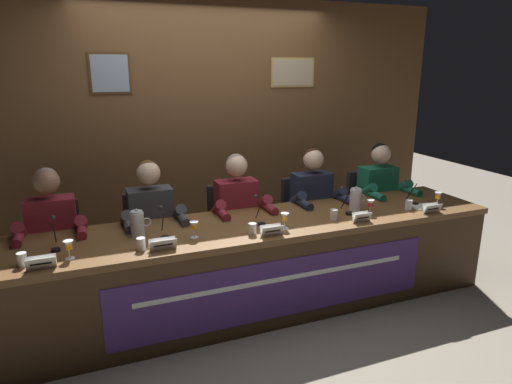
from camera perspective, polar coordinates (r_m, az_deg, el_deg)
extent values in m
plane|color=gray|center=(3.90, 0.00, -14.13)|extent=(12.00, 12.00, 0.00)
cube|color=brown|center=(4.71, -6.10, 7.75)|extent=(5.26, 0.12, 2.60)
cube|color=#4C3319|center=(4.45, -18.00, 14.08)|extent=(0.37, 0.02, 0.37)
cube|color=#8C99AD|center=(4.43, -17.99, 14.08)|extent=(0.33, 0.01, 0.33)
cube|color=tan|center=(4.94, 4.66, 14.84)|extent=(0.50, 0.02, 0.30)
cube|color=tan|center=(4.93, 4.73, 14.84)|extent=(0.46, 0.01, 0.26)
cube|color=brown|center=(3.60, 0.00, -4.22)|extent=(4.06, 0.81, 0.05)
cube|color=#402A16|center=(3.43, 2.43, -12.09)|extent=(4.00, 0.04, 0.69)
cube|color=#402A16|center=(4.78, 22.74, -5.10)|extent=(0.08, 0.73, 0.69)
cube|color=#4C2D7A|center=(3.42, 3.09, -12.15)|extent=(2.51, 0.01, 0.46)
cube|color=white|center=(3.38, 3.15, -10.97)|extent=(2.13, 0.00, 0.04)
cylinder|color=black|center=(4.14, -23.19, -13.47)|extent=(0.44, 0.44, 0.02)
cylinder|color=black|center=(4.05, -23.51, -10.90)|extent=(0.05, 0.05, 0.39)
cube|color=#232328|center=(3.96, -23.83, -8.18)|extent=(0.44, 0.44, 0.03)
cube|color=#232328|center=(4.07, -24.12, -4.05)|extent=(0.40, 0.05, 0.44)
cylinder|color=black|center=(3.74, -25.18, -13.29)|extent=(0.10, 0.10, 0.44)
cylinder|color=black|center=(3.73, -22.05, -13.02)|extent=(0.10, 0.10, 0.44)
cylinder|color=black|center=(3.76, -25.55, -8.58)|extent=(0.13, 0.34, 0.13)
cylinder|color=black|center=(3.75, -22.48, -8.30)|extent=(0.13, 0.34, 0.13)
cube|color=maroon|center=(3.83, -24.34, -4.16)|extent=(0.36, 0.20, 0.48)
sphere|color=#8E664C|center=(3.71, -24.99, 1.21)|extent=(0.19, 0.19, 0.19)
sphere|color=gray|center=(3.72, -25.01, 1.49)|extent=(0.17, 0.17, 0.17)
cylinder|color=maroon|center=(3.75, -27.63, -4.65)|extent=(0.09, 0.30, 0.25)
cylinder|color=maroon|center=(3.72, -21.20, -4.05)|extent=(0.09, 0.30, 0.25)
cylinder|color=maroon|center=(3.59, -27.89, -5.23)|extent=(0.07, 0.24, 0.07)
cylinder|color=maroon|center=(3.56, -21.18, -4.61)|extent=(0.07, 0.24, 0.07)
cube|color=white|center=(3.06, -25.55, -8.19)|extent=(0.17, 0.03, 0.08)
cube|color=white|center=(3.09, -25.52, -7.95)|extent=(0.17, 0.03, 0.08)
cube|color=black|center=(3.06, -25.56, -8.21)|extent=(0.12, 0.01, 0.01)
cylinder|color=white|center=(3.17, -22.45, -7.77)|extent=(0.06, 0.06, 0.00)
cylinder|color=white|center=(3.16, -22.50, -7.27)|extent=(0.01, 0.01, 0.05)
cone|color=white|center=(3.14, -22.62, -6.26)|extent=(0.06, 0.06, 0.06)
cylinder|color=orange|center=(3.14, -22.60, -6.37)|extent=(0.04, 0.04, 0.04)
cylinder|color=silver|center=(3.17, -27.49, -7.57)|extent=(0.06, 0.06, 0.08)
cylinder|color=silver|center=(3.18, -27.45, -7.85)|extent=(0.05, 0.05, 0.05)
cylinder|color=black|center=(3.33, -23.99, -6.71)|extent=(0.06, 0.06, 0.02)
cylinder|color=black|center=(3.35, -24.15, -4.73)|extent=(0.01, 0.13, 0.18)
sphere|color=#2D2D2D|center=(3.38, -24.29, -2.95)|extent=(0.03, 0.03, 0.03)
cylinder|color=black|center=(4.16, -12.59, -12.34)|extent=(0.44, 0.44, 0.02)
cylinder|color=black|center=(4.07, -12.76, -9.78)|extent=(0.05, 0.05, 0.39)
cube|color=#232328|center=(3.99, -12.94, -7.05)|extent=(0.44, 0.44, 0.03)
cube|color=#232328|center=(4.09, -13.58, -2.99)|extent=(0.40, 0.05, 0.44)
cylinder|color=black|center=(3.75, -13.42, -12.10)|extent=(0.10, 0.10, 0.44)
cylinder|color=black|center=(3.77, -10.36, -11.71)|extent=(0.10, 0.10, 0.44)
cylinder|color=black|center=(3.77, -14.02, -7.43)|extent=(0.13, 0.34, 0.13)
cylinder|color=black|center=(3.79, -11.01, -7.07)|extent=(0.13, 0.34, 0.13)
cube|color=#38383D|center=(3.85, -13.14, -3.02)|extent=(0.36, 0.20, 0.48)
sphere|color=beige|center=(3.73, -13.44, 2.35)|extent=(0.19, 0.19, 0.19)
sphere|color=#593819|center=(3.75, -13.49, 2.62)|extent=(0.17, 0.17, 0.17)
cylinder|color=#38383D|center=(3.73, -16.11, -3.53)|extent=(0.09, 0.30, 0.25)
cylinder|color=#38383D|center=(3.79, -9.78, -2.85)|extent=(0.09, 0.30, 0.25)
cylinder|color=#38383D|center=(3.57, -15.86, -4.06)|extent=(0.07, 0.24, 0.07)
cylinder|color=#38383D|center=(3.63, -9.26, -3.34)|extent=(0.07, 0.24, 0.07)
cube|color=white|center=(3.11, -11.66, -6.60)|extent=(0.18, 0.03, 0.08)
cube|color=white|center=(3.14, -11.77, -6.37)|extent=(0.18, 0.03, 0.08)
cube|color=black|center=(3.10, -11.65, -6.62)|extent=(0.13, 0.01, 0.01)
cylinder|color=white|center=(3.31, -7.78, -5.72)|extent=(0.06, 0.06, 0.00)
cylinder|color=white|center=(3.30, -7.80, -5.24)|extent=(0.01, 0.01, 0.05)
cone|color=white|center=(3.28, -7.84, -4.26)|extent=(0.06, 0.06, 0.06)
cylinder|color=orange|center=(3.28, -7.83, -4.37)|extent=(0.04, 0.04, 0.04)
cylinder|color=silver|center=(3.15, -14.33, -6.38)|extent=(0.06, 0.06, 0.08)
cylinder|color=silver|center=(3.16, -14.31, -6.67)|extent=(0.05, 0.05, 0.05)
cylinder|color=black|center=(3.32, -11.43, -5.67)|extent=(0.06, 0.06, 0.02)
cylinder|color=black|center=(3.34, -11.72, -3.70)|extent=(0.01, 0.13, 0.18)
sphere|color=#2D2D2D|center=(3.37, -11.99, -1.92)|extent=(0.03, 0.03, 0.03)
cylinder|color=black|center=(4.32, -2.52, -10.89)|extent=(0.44, 0.44, 0.02)
cylinder|color=black|center=(4.23, -2.55, -8.39)|extent=(0.05, 0.05, 0.39)
cube|color=#232328|center=(4.15, -2.58, -5.75)|extent=(0.44, 0.44, 0.03)
cube|color=#232328|center=(4.25, -3.51, -1.87)|extent=(0.40, 0.05, 0.44)
cylinder|color=black|center=(3.90, -2.25, -10.51)|extent=(0.10, 0.10, 0.44)
cylinder|color=black|center=(3.96, 0.52, -10.05)|extent=(0.10, 0.10, 0.44)
cylinder|color=black|center=(3.92, -3.02, -6.04)|extent=(0.13, 0.34, 0.13)
cylinder|color=black|center=(3.98, -0.28, -5.66)|extent=(0.13, 0.34, 0.13)
cube|color=maroon|center=(4.02, -2.50, -1.84)|extent=(0.36, 0.20, 0.48)
sphere|color=beige|center=(3.91, -2.47, 3.34)|extent=(0.19, 0.19, 0.19)
sphere|color=gray|center=(3.92, -2.54, 3.59)|extent=(0.17, 0.17, 0.17)
cylinder|color=maroon|center=(3.86, -4.96, -2.31)|extent=(0.09, 0.30, 0.25)
cylinder|color=maroon|center=(4.00, 0.82, -1.63)|extent=(0.09, 0.30, 0.25)
cylinder|color=maroon|center=(3.71, -4.25, -2.76)|extent=(0.07, 0.24, 0.07)
cylinder|color=maroon|center=(3.85, 1.73, -2.04)|extent=(0.07, 0.24, 0.07)
cube|color=white|center=(3.29, 2.13, -4.96)|extent=(0.17, 0.03, 0.08)
cube|color=white|center=(3.32, 1.89, -4.77)|extent=(0.17, 0.03, 0.08)
cube|color=black|center=(3.29, 2.15, -4.98)|extent=(0.12, 0.01, 0.01)
cylinder|color=white|center=(3.46, 3.65, -4.60)|extent=(0.06, 0.06, 0.00)
cylinder|color=white|center=(3.45, 3.66, -4.14)|extent=(0.01, 0.01, 0.05)
cone|color=white|center=(3.43, 3.67, -3.20)|extent=(0.06, 0.06, 0.06)
cylinder|color=orange|center=(3.44, 3.67, -3.30)|extent=(0.04, 0.04, 0.04)
cylinder|color=silver|center=(3.33, -0.45, -4.69)|extent=(0.06, 0.06, 0.08)
cylinder|color=silver|center=(3.33, -0.45, -4.96)|extent=(0.05, 0.05, 0.05)
cylinder|color=black|center=(3.52, 0.73, -4.10)|extent=(0.06, 0.06, 0.02)
cylinder|color=black|center=(3.54, 0.35, -2.25)|extent=(0.01, 0.13, 0.18)
sphere|color=#2D2D2D|center=(3.57, -0.03, -0.59)|extent=(0.03, 0.03, 0.03)
cylinder|color=black|center=(4.59, 6.51, -9.29)|extent=(0.44, 0.44, 0.02)
cylinder|color=black|center=(4.51, 6.59, -6.91)|extent=(0.05, 0.05, 0.39)
cube|color=#232328|center=(4.43, 6.67, -4.41)|extent=(0.44, 0.44, 0.03)
cube|color=#232328|center=(4.53, 5.58, -0.82)|extent=(0.40, 0.05, 0.44)
cylinder|color=black|center=(4.18, 7.64, -8.76)|extent=(0.10, 0.10, 0.44)
cylinder|color=black|center=(4.28, 10.01, -8.29)|extent=(0.10, 0.10, 0.44)
cylinder|color=black|center=(4.20, 6.78, -4.62)|extent=(0.13, 0.34, 0.13)
cylinder|color=black|center=(4.29, 9.14, -4.25)|extent=(0.13, 0.34, 0.13)
cube|color=#1E2338|center=(4.31, 6.99, -0.72)|extent=(0.36, 0.20, 0.48)
sphere|color=beige|center=(4.21, 7.28, 4.11)|extent=(0.19, 0.19, 0.19)
sphere|color=#331E0F|center=(4.22, 7.19, 4.35)|extent=(0.17, 0.17, 0.17)
cylinder|color=#1E2338|center=(4.13, 5.09, -1.12)|extent=(0.09, 0.30, 0.25)
cylinder|color=#1E2338|center=(4.33, 10.07, -0.52)|extent=(0.09, 0.30, 0.25)
cylinder|color=#1E2338|center=(3.99, 6.12, -1.50)|extent=(0.07, 0.24, 0.07)
cylinder|color=#1E2338|center=(4.19, 11.22, -0.86)|extent=(0.07, 0.24, 0.07)
cube|color=white|center=(3.68, 13.38, -3.18)|extent=(0.15, 0.03, 0.08)
cube|color=white|center=(3.70, 13.08, -3.02)|extent=(0.15, 0.03, 0.08)
cube|color=black|center=(3.67, 13.41, -3.19)|extent=(0.11, 0.01, 0.01)
cylinder|color=white|center=(3.91, 14.19, -2.68)|extent=(0.06, 0.06, 0.00)
cylinder|color=white|center=(3.90, 14.22, -2.27)|extent=(0.01, 0.01, 0.05)
cone|color=white|center=(3.88, 14.28, -1.43)|extent=(0.06, 0.06, 0.06)
cylinder|color=#B21E2D|center=(3.88, 14.27, -1.52)|extent=(0.04, 0.04, 0.04)
cylinder|color=silver|center=(3.70, 9.82, -2.82)|extent=(0.06, 0.06, 0.08)
cylinder|color=silver|center=(3.70, 9.81, -3.07)|extent=(0.05, 0.05, 0.05)
cylinder|color=black|center=(3.85, 11.69, -2.68)|extent=(0.06, 0.06, 0.02)
cylinder|color=black|center=(3.87, 11.27, -1.00)|extent=(0.01, 0.13, 0.18)
sphere|color=#2D2D2D|center=(3.90, 10.84, 0.51)|extent=(0.03, 0.03, 0.03)
cylinder|color=black|center=(4.96, 14.27, -7.71)|extent=(0.44, 0.44, 0.02)
cylinder|color=black|center=(4.89, 14.44, -5.49)|extent=(0.05, 0.05, 0.39)
cube|color=#232328|center=(4.82, 14.60, -3.17)|extent=(0.44, 0.44, 0.03)
cube|color=#232328|center=(4.91, 13.43, 0.12)|extent=(0.40, 0.05, 0.44)
cylinder|color=black|center=(4.57, 15.98, -7.06)|extent=(0.10, 0.10, 0.44)
cylinder|color=black|center=(4.69, 17.93, -6.64)|extent=(0.10, 0.10, 0.44)
cylinder|color=black|center=(4.59, 15.10, -3.29)|extent=(0.13, 0.34, 0.13)
cylinder|color=black|center=(4.71, 17.06, -2.97)|extent=(0.13, 0.34, 0.13)
cube|color=#196047|center=(4.71, 15.07, 0.24)|extent=(0.36, 0.20, 0.48)
sphere|color=beige|center=(4.61, 15.54, 4.68)|extent=(0.19, 0.19, 0.19)
sphere|color=black|center=(4.62, 15.44, 4.89)|extent=(0.17, 0.17, 0.17)
cylinder|color=#196047|center=(4.51, 13.68, -0.08)|extent=(0.09, 0.30, 0.25)
cylinder|color=#196047|center=(4.76, 17.83, 0.42)|extent=(0.09, 0.30, 0.25)
cylinder|color=#196047|center=(4.38, 14.89, -0.39)|extent=(0.07, 0.24, 0.07)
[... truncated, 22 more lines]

